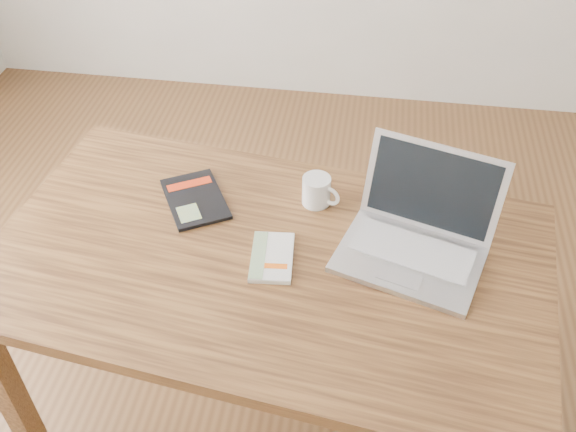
# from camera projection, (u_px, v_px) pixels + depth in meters

# --- Properties ---
(room) EXTENTS (4.04, 4.04, 2.70)m
(room) POSITION_uv_depth(u_px,v_px,m) (214.00, 27.00, 1.46)
(room) COLOR #53351C
(room) RESTS_ON ground
(desk) EXTENTS (1.63, 1.07, 0.75)m
(desk) POSITION_uv_depth(u_px,v_px,m) (268.00, 278.00, 1.82)
(desk) COLOR #4F3118
(desk) RESTS_ON ground
(white_guidebook) EXTENTS (0.13, 0.19, 0.02)m
(white_guidebook) POSITION_uv_depth(u_px,v_px,m) (272.00, 257.00, 1.75)
(white_guidebook) COLOR silver
(white_guidebook) RESTS_ON desk
(black_guidebook) EXTENTS (0.26, 0.29, 0.01)m
(black_guidebook) POSITION_uv_depth(u_px,v_px,m) (195.00, 199.00, 1.93)
(black_guidebook) COLOR black
(black_guidebook) RESTS_ON desk
(laptop) EXTENTS (0.46, 0.43, 0.26)m
(laptop) POSITION_uv_depth(u_px,v_px,m) (417.00, 234.00, 1.75)
(laptop) COLOR silver
(laptop) RESTS_ON desk
(coffee_mug) EXTENTS (0.12, 0.08, 0.09)m
(coffee_mug) POSITION_uv_depth(u_px,v_px,m) (317.00, 190.00, 1.90)
(coffee_mug) COLOR white
(coffee_mug) RESTS_ON desk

